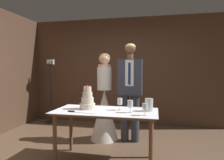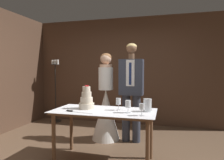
{
  "view_description": "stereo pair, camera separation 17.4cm",
  "coord_description": "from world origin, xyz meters",
  "px_view_note": "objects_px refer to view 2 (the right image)",
  "views": [
    {
      "loc": [
        0.79,
        -2.74,
        1.36
      ],
      "look_at": [
        0.08,
        0.52,
        1.18
      ],
      "focal_mm": 32.0,
      "sensor_mm": 36.0,
      "label": 1
    },
    {
      "loc": [
        0.96,
        -2.7,
        1.36
      ],
      "look_at": [
        0.08,
        0.52,
        1.18
      ],
      "focal_mm": 32.0,
      "sensor_mm": 36.0,
      "label": 2
    }
  ],
  "objects_px": {
    "cake_knife": "(74,111)",
    "wine_glass_middle": "(128,104)",
    "hurricane_candle": "(147,105)",
    "wine_glass_near": "(118,102)",
    "wine_glass_far": "(142,107)",
    "tiered_cake": "(87,100)",
    "bride": "(106,108)",
    "candle_stand": "(55,91)",
    "cake_table": "(104,116)",
    "groom": "(131,87)"
  },
  "relations": [
    {
      "from": "cake_knife",
      "to": "wine_glass_middle",
      "type": "height_order",
      "value": "wine_glass_middle"
    },
    {
      "from": "wine_glass_near",
      "to": "wine_glass_middle",
      "type": "height_order",
      "value": "wine_glass_near"
    },
    {
      "from": "wine_glass_far",
      "to": "bride",
      "type": "xyz_separation_m",
      "value": [
        -0.83,
        1.11,
        -0.25
      ]
    },
    {
      "from": "tiered_cake",
      "to": "wine_glass_near",
      "type": "height_order",
      "value": "tiered_cake"
    },
    {
      "from": "wine_glass_far",
      "to": "candle_stand",
      "type": "distance_m",
      "value": 3.21
    },
    {
      "from": "wine_glass_near",
      "to": "cake_knife",
      "type": "bearing_deg",
      "value": -153.29
    },
    {
      "from": "wine_glass_near",
      "to": "wine_glass_far",
      "type": "bearing_deg",
      "value": -35.09
    },
    {
      "from": "bride",
      "to": "groom",
      "type": "height_order",
      "value": "groom"
    },
    {
      "from": "hurricane_candle",
      "to": "candle_stand",
      "type": "distance_m",
      "value": 3.08
    },
    {
      "from": "wine_glass_middle",
      "to": "wine_glass_far",
      "type": "relative_size",
      "value": 1.1
    },
    {
      "from": "wine_glass_near",
      "to": "candle_stand",
      "type": "height_order",
      "value": "candle_stand"
    },
    {
      "from": "cake_knife",
      "to": "wine_glass_near",
      "type": "relative_size",
      "value": 2.37
    },
    {
      "from": "hurricane_candle",
      "to": "groom",
      "type": "distance_m",
      "value": 0.93
    },
    {
      "from": "tiered_cake",
      "to": "groom",
      "type": "bearing_deg",
      "value": 57.96
    },
    {
      "from": "cake_table",
      "to": "wine_glass_near",
      "type": "xyz_separation_m",
      "value": [
        0.2,
        0.07,
        0.21
      ]
    },
    {
      "from": "bride",
      "to": "wine_glass_near",
      "type": "bearing_deg",
      "value": -62.02
    },
    {
      "from": "wine_glass_near",
      "to": "wine_glass_far",
      "type": "relative_size",
      "value": 1.13
    },
    {
      "from": "wine_glass_middle",
      "to": "tiered_cake",
      "type": "bearing_deg",
      "value": 169.36
    },
    {
      "from": "groom",
      "to": "candle_stand",
      "type": "height_order",
      "value": "groom"
    },
    {
      "from": "groom",
      "to": "tiered_cake",
      "type": "bearing_deg",
      "value": -122.04
    },
    {
      "from": "cake_knife",
      "to": "candle_stand",
      "type": "relative_size",
      "value": 0.26
    },
    {
      "from": "tiered_cake",
      "to": "bride",
      "type": "relative_size",
      "value": 0.22
    },
    {
      "from": "wine_glass_middle",
      "to": "candle_stand",
      "type": "height_order",
      "value": "candle_stand"
    },
    {
      "from": "wine_glass_middle",
      "to": "groom",
      "type": "distance_m",
      "value": 1.01
    },
    {
      "from": "wine_glass_middle",
      "to": "bride",
      "type": "relative_size",
      "value": 0.1
    },
    {
      "from": "wine_glass_middle",
      "to": "wine_glass_far",
      "type": "height_order",
      "value": "wine_glass_middle"
    },
    {
      "from": "tiered_cake",
      "to": "cake_knife",
      "type": "bearing_deg",
      "value": -105.21
    },
    {
      "from": "cake_knife",
      "to": "wine_glass_middle",
      "type": "xyz_separation_m",
      "value": [
        0.74,
        0.14,
        0.11
      ]
    },
    {
      "from": "tiered_cake",
      "to": "bride",
      "type": "height_order",
      "value": "bride"
    },
    {
      "from": "tiered_cake",
      "to": "cake_table",
      "type": "bearing_deg",
      "value": -10.4
    },
    {
      "from": "bride",
      "to": "candle_stand",
      "type": "distance_m",
      "value": 1.9
    },
    {
      "from": "cake_knife",
      "to": "hurricane_candle",
      "type": "xyz_separation_m",
      "value": [
        0.99,
        0.3,
        0.08
      ]
    },
    {
      "from": "cake_table",
      "to": "bride",
      "type": "bearing_deg",
      "value": 105.17
    },
    {
      "from": "cake_table",
      "to": "hurricane_candle",
      "type": "bearing_deg",
      "value": 7.85
    },
    {
      "from": "bride",
      "to": "tiered_cake",
      "type": "bearing_deg",
      "value": -92.82
    },
    {
      "from": "wine_glass_near",
      "to": "groom",
      "type": "distance_m",
      "value": 0.86
    },
    {
      "from": "wine_glass_near",
      "to": "hurricane_candle",
      "type": "height_order",
      "value": "hurricane_candle"
    },
    {
      "from": "candle_stand",
      "to": "tiered_cake",
      "type": "bearing_deg",
      "value": -48.02
    },
    {
      "from": "wine_glass_near",
      "to": "wine_glass_far",
      "type": "height_order",
      "value": "wine_glass_near"
    },
    {
      "from": "groom",
      "to": "hurricane_candle",
      "type": "bearing_deg",
      "value": -65.86
    },
    {
      "from": "hurricane_candle",
      "to": "bride",
      "type": "bearing_deg",
      "value": 136.29
    },
    {
      "from": "wine_glass_middle",
      "to": "candle_stand",
      "type": "relative_size",
      "value": 0.11
    },
    {
      "from": "tiered_cake",
      "to": "candle_stand",
      "type": "height_order",
      "value": "candle_stand"
    },
    {
      "from": "tiered_cake",
      "to": "wine_glass_middle",
      "type": "xyz_separation_m",
      "value": [
        0.66,
        -0.12,
        -0.01
      ]
    },
    {
      "from": "tiered_cake",
      "to": "cake_knife",
      "type": "relative_size",
      "value": 0.85
    },
    {
      "from": "wine_glass_near",
      "to": "wine_glass_middle",
      "type": "xyz_separation_m",
      "value": [
        0.17,
        -0.14,
        -0.0
      ]
    },
    {
      "from": "cake_knife",
      "to": "groom",
      "type": "relative_size",
      "value": 0.23
    },
    {
      "from": "groom",
      "to": "wine_glass_far",
      "type": "bearing_deg",
      "value": -73.56
    },
    {
      "from": "cake_knife",
      "to": "tiered_cake",
      "type": "bearing_deg",
      "value": 82.83
    },
    {
      "from": "wine_glass_middle",
      "to": "bride",
      "type": "distance_m",
      "value": 1.2
    }
  ]
}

